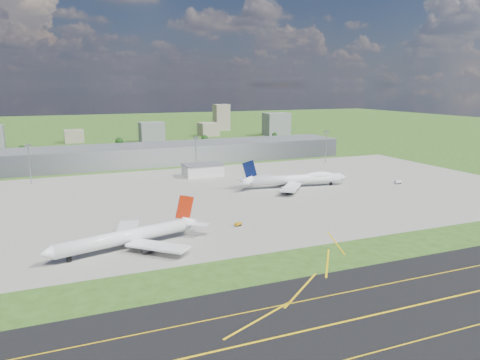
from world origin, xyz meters
name	(u,v)px	position (x,y,z in m)	size (l,w,h in m)	color
ground	(171,166)	(0.00, 150.00, 0.00)	(1400.00, 1400.00, 0.00)	#314E18
taxiway	(402,309)	(0.00, -110.00, 0.03)	(1400.00, 60.00, 0.06)	black
apron	(235,194)	(10.00, 40.00, 0.04)	(360.00, 190.00, 0.08)	gray
terminal	(166,154)	(0.00, 165.00, 7.50)	(300.00, 42.00, 15.00)	gray
ops_building	(203,170)	(10.00, 100.00, 4.00)	(26.00, 16.00, 8.00)	silver
mast_west	(29,157)	(-100.00, 115.00, 17.71)	(3.50, 2.00, 25.90)	gray
mast_center	(196,148)	(10.00, 115.00, 17.71)	(3.50, 2.00, 25.90)	gray
mast_east	(326,141)	(120.00, 115.00, 17.71)	(3.50, 2.00, 25.90)	gray
airliner_red_twin	(129,237)	(-62.59, -29.48, 4.75)	(63.80, 48.74, 17.82)	white
airliner_blue_quad	(296,179)	(52.02, 42.52, 5.04)	(69.26, 53.77, 18.14)	white
tug_yellow	(238,224)	(-12.55, -18.85, 0.84)	(3.55, 2.86, 1.59)	orange
van_white_near	(285,190)	(39.18, 33.59, 1.30)	(2.60, 5.20, 2.58)	white
van_white_far	(398,182)	(117.29, 26.09, 1.15)	(4.38, 2.25, 2.26)	silver
bldg_cw	(74,136)	(-60.00, 340.00, 7.00)	(20.00, 18.00, 14.00)	gray
bldg_c	(152,132)	(20.00, 310.00, 11.00)	(26.00, 20.00, 22.00)	slate
bldg_ce	(208,129)	(100.00, 350.00, 8.00)	(22.00, 24.00, 16.00)	gray
bldg_e	(276,124)	(180.00, 320.00, 14.00)	(30.00, 22.00, 28.00)	slate
bldg_tall_e	(221,117)	(140.00, 410.00, 18.00)	(20.00, 18.00, 36.00)	gray
tree_w	(22,149)	(-110.00, 265.00, 4.86)	(6.75, 6.75, 8.25)	#382314
tree_c	(119,141)	(-20.00, 280.00, 5.84)	(8.10, 8.10, 9.90)	#382314
tree_e	(205,138)	(70.00, 275.00, 5.51)	(7.65, 7.65, 9.35)	#382314
tree_far_e	(275,135)	(160.00, 285.00, 4.53)	(6.30, 6.30, 7.70)	#382314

